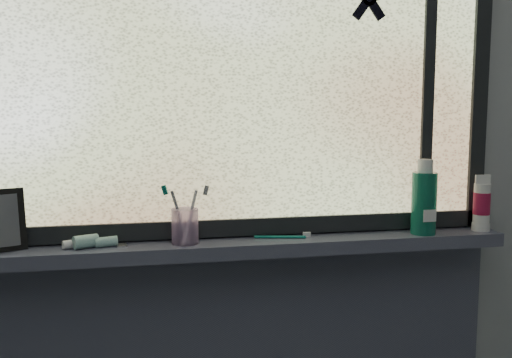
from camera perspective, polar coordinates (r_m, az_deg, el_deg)
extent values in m
cube|color=#9EA3A8|center=(1.69, -2.25, 2.03)|extent=(3.00, 0.01, 2.50)
cube|color=#45485D|center=(1.66, -1.79, -6.84)|extent=(1.62, 0.14, 0.04)
cube|color=silver|center=(1.67, -2.17, 11.60)|extent=(1.50, 0.01, 1.00)
cube|color=black|center=(1.69, -2.07, -4.81)|extent=(1.60, 0.03, 0.05)
cube|color=black|center=(1.94, 21.45, 10.47)|extent=(0.05, 0.03, 1.10)
cube|color=black|center=(1.86, 16.82, 10.84)|extent=(0.03, 0.03, 1.00)
cylinder|color=#D9AFE7|center=(1.62, -7.11, -4.70)|extent=(0.09, 0.09, 0.10)
cylinder|color=#1B8C6E|center=(1.79, 16.47, -1.72)|extent=(0.08, 0.08, 0.19)
cylinder|color=silver|center=(1.90, 21.65, -2.05)|extent=(0.06, 0.06, 0.13)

